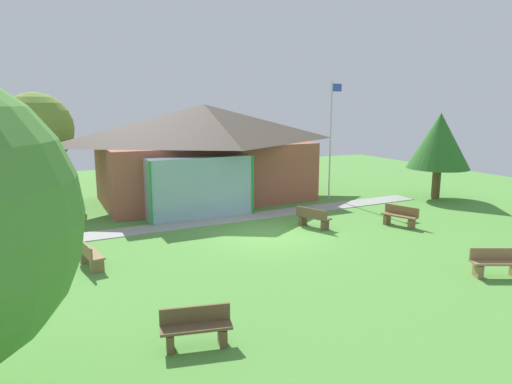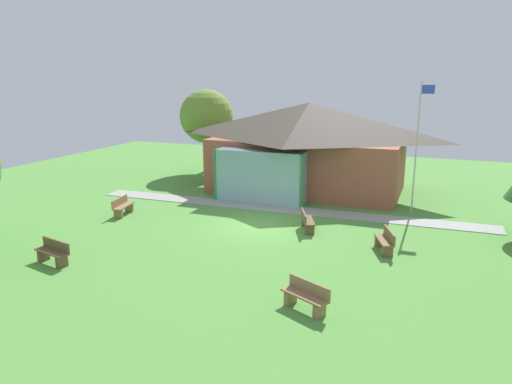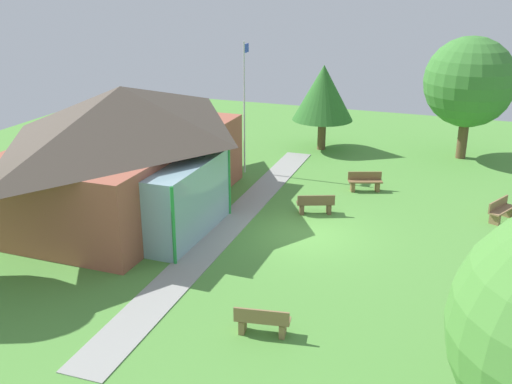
% 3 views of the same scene
% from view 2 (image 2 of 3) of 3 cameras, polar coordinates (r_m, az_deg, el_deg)
% --- Properties ---
extents(ground_plane, '(44.00, 44.00, 0.00)m').
position_cam_2_polar(ground_plane, '(21.24, 0.49, -4.11)').
color(ground_plane, '#54933D').
extents(pavilion, '(11.49, 7.73, 5.05)m').
position_cam_2_polar(pavilion, '(27.58, 6.04, 5.55)').
color(pavilion, '#A35642').
rests_on(pavilion, ground_plane).
extents(footpath, '(20.20, 1.72, 0.03)m').
position_cam_2_polar(footpath, '(23.94, 3.04, -2.03)').
color(footpath, '#999993').
rests_on(footpath, ground_plane).
extents(flagpole, '(0.64, 0.08, 6.26)m').
position_cam_2_polar(flagpole, '(23.93, 18.77, 5.61)').
color(flagpole, silver).
rests_on(flagpole, ground_plane).
extents(bench_front_right, '(1.54, 1.06, 0.84)m').
position_cam_2_polar(bench_front_right, '(13.90, 5.98, -12.38)').
color(bench_front_right, olive).
rests_on(bench_front_right, ground_plane).
extents(bench_rear_near_path, '(0.98, 1.55, 0.84)m').
position_cam_2_polar(bench_rear_near_path, '(20.66, 6.10, -3.54)').
color(bench_rear_near_path, brown).
rests_on(bench_rear_near_path, ground_plane).
extents(bench_mid_left, '(0.68, 1.55, 0.84)m').
position_cam_2_polar(bench_mid_left, '(23.71, -15.68, -1.72)').
color(bench_mid_left, olive).
rests_on(bench_mid_left, ground_plane).
extents(bench_mid_right, '(0.94, 1.56, 0.84)m').
position_cam_2_polar(bench_mid_right, '(18.81, 15.21, -5.70)').
color(bench_mid_right, brown).
rests_on(bench_mid_right, ground_plane).
extents(bench_front_left, '(1.56, 0.76, 0.84)m').
position_cam_2_polar(bench_front_left, '(18.49, -23.11, -6.70)').
color(bench_front_left, brown).
rests_on(bench_front_left, ground_plane).
extents(tree_behind_pavilion_left, '(3.64, 3.64, 5.65)m').
position_cam_2_polar(tree_behind_pavilion_left, '(33.07, -5.96, 8.96)').
color(tree_behind_pavilion_left, brown).
rests_on(tree_behind_pavilion_left, ground_plane).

